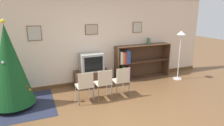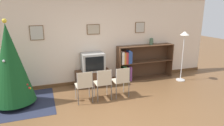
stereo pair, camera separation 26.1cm
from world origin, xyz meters
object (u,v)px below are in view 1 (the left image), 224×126
Objects in this scene: tv_console at (92,78)px; folding_chair_center at (104,83)px; christmas_tree at (9,66)px; standing_lamp at (181,43)px; folding_chair_left at (85,85)px; television at (92,62)px; vase at (149,41)px; bookshelf at (134,63)px; folding_chair_right at (122,80)px.

folding_chair_center reaches higher than tv_console.
christmas_tree reaches higher than standing_lamp.
television is at bearing 64.97° from folding_chair_left.
vase is at bearing 142.24° from standing_lamp.
folding_chair_left is at bearing -14.96° from christmas_tree.
bookshelf is at bearing 37.43° from folding_chair_center.
christmas_tree is 9.71× the size of vase.
bookshelf is at bearing 2.87° from television.
standing_lamp is at bearing 12.90° from folding_chair_right.
bookshelf is (0.98, 1.13, 0.06)m from folding_chair_right.
tv_console is at bearing 90.00° from folding_chair_center.
folding_chair_center is at bearing -90.00° from television.
folding_chair_right is at bearing -142.89° from vase.
folding_chair_right is at bearing 0.00° from folding_chair_left.
christmas_tree is 2.52× the size of folding_chair_right.
tv_console is 0.50m from television.
christmas_tree is 3.10× the size of television.
bookshelf is (1.48, 0.07, -0.21)m from television.
christmas_tree is 4.21m from vase.
standing_lamp reaches higher than folding_chair_center.
television is 0.81× the size of folding_chair_center.
christmas_tree is 1.28× the size of standing_lamp.
standing_lamp is at bearing -24.00° from bookshelf.
bookshelf is (1.97, 1.13, 0.06)m from folding_chair_left.
vase is at bearing 2.75° from television.
bookshelf reaches higher than folding_chair_left.
folding_chair_left is 0.99m from folding_chair_right.
christmas_tree reaches higher than folding_chair_left.
bookshelf is 0.89m from vase.
tv_console is 1.27× the size of folding_chair_left.
christmas_tree is at bearing 168.41° from folding_chair_center.
standing_lamp is at bearing 1.13° from christmas_tree.
tv_console is 1.19m from folding_chair_left.
folding_chair_right is (0.99, 0.00, 0.00)m from folding_chair_left.
television is at bearing 90.00° from folding_chair_center.
television is at bearing -177.13° from bookshelf.
christmas_tree is 1.07× the size of bookshelf.
bookshelf is at bearing 29.85° from folding_chair_left.
folding_chair_right is 2.51m from standing_lamp.
vase is (2.02, 0.10, 0.50)m from television.
standing_lamp is (2.33, 0.53, 0.76)m from folding_chair_right.
folding_chair_left is (-0.49, -1.06, 0.24)m from tv_console.
folding_chair_left is 0.42× the size of bookshelf.
christmas_tree is 2.71m from folding_chair_right.
christmas_tree is 4.95m from standing_lamp.
folding_chair_center and folding_chair_right have the same top height.
bookshelf is at bearing 48.98° from folding_chair_right.
folding_chair_left and folding_chair_center have the same top height.
vase is 0.13× the size of standing_lamp.
vase reaches higher than television.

